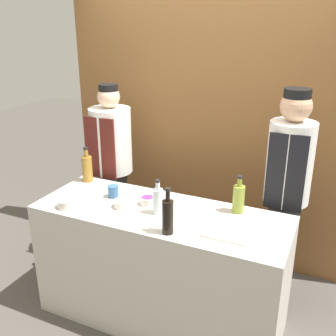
# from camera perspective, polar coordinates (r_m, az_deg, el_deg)

# --- Properties ---
(ground_plane) EXTENTS (14.00, 14.00, 0.00)m
(ground_plane) POSITION_cam_1_polar(r_m,az_deg,el_deg) (3.30, -1.04, -20.65)
(ground_plane) COLOR #4C4742
(cabinet_wall) EXTENTS (2.78, 0.18, 2.40)m
(cabinet_wall) POSITION_cam_1_polar(r_m,az_deg,el_deg) (3.65, 6.51, 5.02)
(cabinet_wall) COLOR brown
(cabinet_wall) RESTS_ON ground_plane
(counter) EXTENTS (1.81, 0.67, 0.92)m
(counter) POSITION_cam_1_polar(r_m,az_deg,el_deg) (3.01, -1.10, -14.09)
(counter) COLOR beige
(counter) RESTS_ON ground_plane
(sauce_bowl_white) EXTENTS (0.13, 0.13, 0.06)m
(sauce_bowl_white) POSITION_cam_1_polar(r_m,az_deg,el_deg) (2.91, -14.44, -4.94)
(sauce_bowl_white) COLOR silver
(sauce_bowl_white) RESTS_ON counter
(sauce_bowl_brown) EXTENTS (0.12, 0.12, 0.05)m
(sauce_bowl_brown) POSITION_cam_1_polar(r_m,az_deg,el_deg) (2.84, -6.61, -5.11)
(sauce_bowl_brown) COLOR silver
(sauce_bowl_brown) RESTS_ON counter
(sauce_bowl_purple) EXTENTS (0.11, 0.11, 0.06)m
(sauce_bowl_purple) POSITION_cam_1_polar(r_m,az_deg,el_deg) (2.87, -3.00, -4.70)
(sauce_bowl_purple) COLOR silver
(sauce_bowl_purple) RESTS_ON counter
(cutting_board) EXTENTS (0.29, 0.25, 0.02)m
(cutting_board) POSITION_cam_1_polar(r_m,az_deg,el_deg) (2.54, 8.82, -9.05)
(cutting_board) COLOR white
(cutting_board) RESTS_ON counter
(bottle_oil) EXTENTS (0.08, 0.08, 0.27)m
(bottle_oil) POSITION_cam_1_polar(r_m,az_deg,el_deg) (2.77, 10.21, -4.33)
(bottle_oil) COLOR olive
(bottle_oil) RESTS_ON counter
(bottle_soy) EXTENTS (0.07, 0.07, 0.31)m
(bottle_soy) POSITION_cam_1_polar(r_m,az_deg,el_deg) (2.46, -0.03, -6.95)
(bottle_soy) COLOR black
(bottle_soy) RESTS_ON counter
(bottle_vinegar) EXTENTS (0.09, 0.09, 0.30)m
(bottle_vinegar) POSITION_cam_1_polar(r_m,az_deg,el_deg) (3.31, -11.65, 0.01)
(bottle_vinegar) COLOR olive
(bottle_vinegar) RESTS_ON counter
(bottle_clear) EXTENTS (0.07, 0.07, 0.25)m
(bottle_clear) POSITION_cam_1_polar(r_m,az_deg,el_deg) (2.71, -1.47, -4.72)
(bottle_clear) COLOR silver
(bottle_clear) RESTS_ON counter
(cup_blue) EXTENTS (0.08, 0.08, 0.09)m
(cup_blue) POSITION_cam_1_polar(r_m,az_deg,el_deg) (3.00, -7.96, -3.38)
(cup_blue) COLOR #386093
(cup_blue) RESTS_ON counter
(chef_left) EXTENTS (0.36, 0.36, 1.67)m
(chef_left) POSITION_cam_1_polar(r_m,az_deg,el_deg) (3.60, -8.08, -0.26)
(chef_left) COLOR #28282D
(chef_left) RESTS_ON ground_plane
(chef_right) EXTENTS (0.33, 0.33, 1.74)m
(chef_right) POSITION_cam_1_polar(r_m,az_deg,el_deg) (3.08, 16.75, -3.55)
(chef_right) COLOR #28282D
(chef_right) RESTS_ON ground_plane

